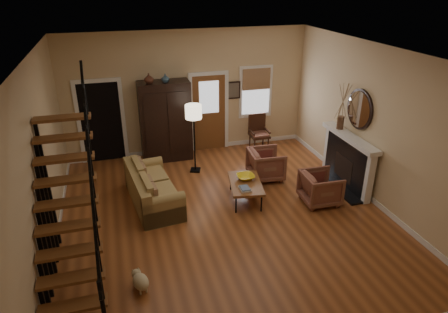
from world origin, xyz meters
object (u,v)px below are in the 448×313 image
object	(u,v)px
armchair_left	(320,188)
side_chair	(259,133)
armchair_right	(266,164)
coffee_table	(245,191)
armoire	(165,121)
sofa	(153,188)
floor_lamp	(194,139)

from	to	relation	value
armchair_left	side_chair	xyz separation A→B (m)	(-0.28, 3.01, 0.16)
armchair_left	armchair_right	bearing A→B (deg)	29.23
coffee_table	armchair_left	xyz separation A→B (m)	(1.52, -0.54, 0.13)
armoire	coffee_table	size ratio (longest dim) A/B	1.84
armoire	coffee_table	xyz separation A→B (m)	(1.31, -2.67, -0.83)
armchair_right	sofa	bearing A→B (deg)	102.76
coffee_table	side_chair	distance (m)	2.78
coffee_table	floor_lamp	bearing A→B (deg)	113.93
sofa	side_chair	xyz separation A→B (m)	(3.19, 2.04, 0.14)
sofa	coffee_table	distance (m)	2.00
armoire	side_chair	distance (m)	2.61
armchair_left	side_chair	distance (m)	3.03
side_chair	armchair_right	bearing A→B (deg)	-104.94
floor_lamp	armchair_left	bearing A→B (deg)	-44.51
sofa	floor_lamp	bearing A→B (deg)	40.03
armchair_left	armchair_right	world-z (taller)	armchair_right
armoire	armchair_left	distance (m)	4.33
coffee_table	side_chair	bearing A→B (deg)	63.35
armchair_left	side_chair	world-z (taller)	side_chair
armchair_left	floor_lamp	distance (m)	3.23
armchair_right	side_chair	world-z (taller)	side_chair
sofa	floor_lamp	world-z (taller)	floor_lamp
armoire	armchair_right	distance (m)	2.88
armoire	floor_lamp	size ratio (longest dim) A/B	1.21
coffee_table	side_chair	xyz separation A→B (m)	(1.24, 2.47, 0.29)
sofa	floor_lamp	distance (m)	1.81
side_chair	armchair_left	bearing A→B (deg)	-84.73
armchair_left	armchair_right	size ratio (longest dim) A/B	0.96
sofa	coffee_table	bearing A→B (deg)	-19.30
sofa	armchair_right	xyz separation A→B (m)	(2.75, 0.42, -0.00)
floor_lamp	armchair_right	bearing A→B (deg)	-28.51
coffee_table	floor_lamp	size ratio (longest dim) A/B	0.66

